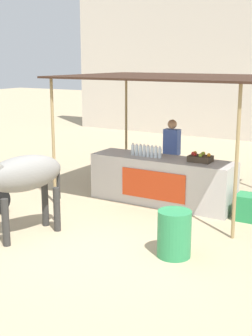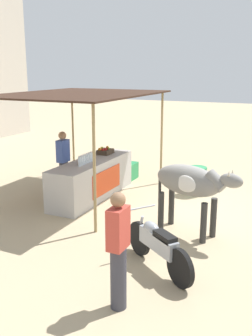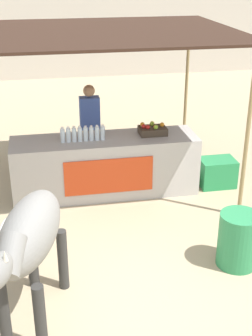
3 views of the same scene
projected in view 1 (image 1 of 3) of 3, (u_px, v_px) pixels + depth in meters
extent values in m
plane|color=tan|center=(103.00, 237.00, 7.88)|extent=(60.00, 60.00, 0.00)
cube|color=#B2ADA8|center=(162.00, 181.00, 9.61)|extent=(3.00, 0.80, 0.96)
cube|color=red|center=(153.00, 185.00, 9.27)|extent=(1.40, 0.02, 0.58)
cube|color=#382319|center=(170.00, 77.00, 9.39)|extent=(4.20, 3.20, 0.04)
cylinder|color=#997F51|center=(53.00, 142.00, 9.41)|extent=(0.06, 0.06, 2.58)
cylinder|color=#997F51|center=(236.00, 163.00, 7.54)|extent=(0.06, 0.06, 2.58)
cylinder|color=#997F51|center=(126.00, 125.00, 11.82)|extent=(0.06, 0.06, 2.58)
cylinder|color=silver|center=(133.00, 150.00, 9.77)|extent=(0.07, 0.07, 0.22)
cylinder|color=white|center=(133.00, 144.00, 9.74)|extent=(0.04, 0.04, 0.03)
cylinder|color=silver|center=(137.00, 150.00, 9.72)|extent=(0.07, 0.07, 0.22)
cylinder|color=white|center=(137.00, 144.00, 9.69)|extent=(0.04, 0.04, 0.03)
cylinder|color=silver|center=(140.00, 151.00, 9.68)|extent=(0.07, 0.07, 0.22)
cylinder|color=white|center=(140.00, 145.00, 9.65)|extent=(0.04, 0.04, 0.03)
cylinder|color=silver|center=(144.00, 151.00, 9.63)|extent=(0.07, 0.07, 0.22)
cylinder|color=white|center=(144.00, 145.00, 9.60)|extent=(0.04, 0.04, 0.03)
cylinder|color=silver|center=(148.00, 151.00, 9.59)|extent=(0.07, 0.07, 0.22)
cylinder|color=white|center=(148.00, 146.00, 9.56)|extent=(0.04, 0.04, 0.03)
cylinder|color=silver|center=(152.00, 152.00, 9.54)|extent=(0.07, 0.07, 0.22)
cylinder|color=white|center=(152.00, 146.00, 9.52)|extent=(0.04, 0.04, 0.03)
cylinder|color=silver|center=(156.00, 152.00, 9.50)|extent=(0.07, 0.07, 0.22)
cylinder|color=white|center=(156.00, 146.00, 9.47)|extent=(0.04, 0.04, 0.03)
cylinder|color=silver|center=(160.00, 153.00, 9.45)|extent=(0.07, 0.07, 0.22)
cylinder|color=white|center=(160.00, 147.00, 9.43)|extent=(0.04, 0.04, 0.03)
cube|color=#3F3326|center=(200.00, 159.00, 9.13)|extent=(0.44, 0.32, 0.12)
sphere|color=#B21E19|center=(201.00, 155.00, 9.04)|extent=(0.08, 0.08, 0.08)
sphere|color=#8CB22D|center=(203.00, 154.00, 9.19)|extent=(0.08, 0.08, 0.08)
sphere|color=orange|center=(209.00, 155.00, 9.05)|extent=(0.08, 0.08, 0.08)
sphere|color=#B21E19|center=(195.00, 154.00, 9.12)|extent=(0.08, 0.08, 0.08)
sphere|color=orange|center=(195.00, 153.00, 9.27)|extent=(0.08, 0.08, 0.08)
sphere|color=orange|center=(203.00, 154.00, 9.20)|extent=(0.08, 0.08, 0.08)
sphere|color=#B21E19|center=(193.00, 154.00, 9.18)|extent=(0.08, 0.08, 0.08)
sphere|color=#8CB22D|center=(201.00, 155.00, 9.03)|extent=(0.08, 0.08, 0.08)
sphere|color=orange|center=(195.00, 153.00, 9.25)|extent=(0.08, 0.08, 0.08)
cylinder|color=#383842|center=(171.00, 174.00, 10.32)|extent=(0.22, 0.22, 0.88)
cube|color=#3F59A5|center=(172.00, 142.00, 10.16)|extent=(0.34, 0.20, 0.56)
sphere|color=#A87A56|center=(172.00, 124.00, 10.07)|extent=(0.20, 0.20, 0.20)
cube|color=#268C4C|center=(252.00, 208.00, 8.63)|extent=(0.60, 0.44, 0.48)
cylinder|color=#2D8C51|center=(174.00, 234.00, 7.04)|extent=(0.51, 0.51, 0.72)
ellipsoid|color=gray|center=(25.00, 173.00, 7.72)|extent=(0.90, 1.49, 0.60)
cylinder|color=#302F2D|center=(6.00, 223.00, 7.43)|extent=(0.12, 0.12, 0.78)
cylinder|color=#302F2D|center=(57.00, 209.00, 8.07)|extent=(0.12, 0.12, 0.78)
cylinder|color=#302F2D|center=(45.00, 205.00, 8.33)|extent=(0.12, 0.12, 0.78)
cylinder|color=#302F2D|center=(58.00, 182.00, 8.22)|extent=(0.06, 0.06, 0.60)
ellipsoid|color=silver|center=(12.00, 172.00, 7.81)|extent=(0.22, 0.45, 0.32)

